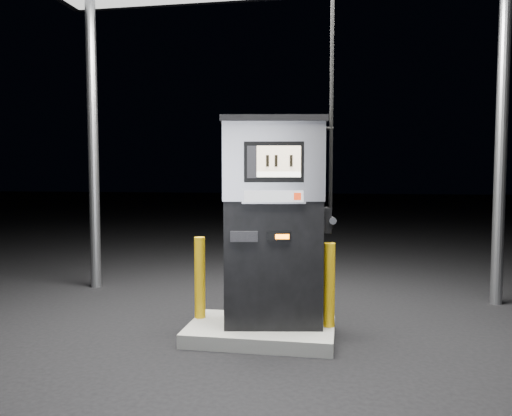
# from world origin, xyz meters

# --- Properties ---
(ground) EXTENTS (80.00, 80.00, 0.00)m
(ground) POSITION_xyz_m (0.00, 0.00, 0.00)
(ground) COLOR black
(ground) RESTS_ON ground
(pump_island) EXTENTS (1.60, 1.00, 0.15)m
(pump_island) POSITION_xyz_m (0.00, 0.00, 0.07)
(pump_island) COLOR slate
(pump_island) RESTS_ON ground
(fuel_dispenser) EXTENTS (1.30, 0.84, 4.70)m
(fuel_dispenser) POSITION_xyz_m (0.13, 0.08, 1.31)
(fuel_dispenser) COLOR black
(fuel_dispenser) RESTS_ON pump_island
(bollard_left) EXTENTS (0.14, 0.14, 0.94)m
(bollard_left) POSITION_xyz_m (-0.74, 0.16, 0.62)
(bollard_left) COLOR #DFA90C
(bollard_left) RESTS_ON pump_island
(bollard_right) EXTENTS (0.16, 0.16, 0.92)m
(bollard_right) POSITION_xyz_m (0.74, 0.07, 0.61)
(bollard_right) COLOR #DFA90C
(bollard_right) RESTS_ON pump_island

